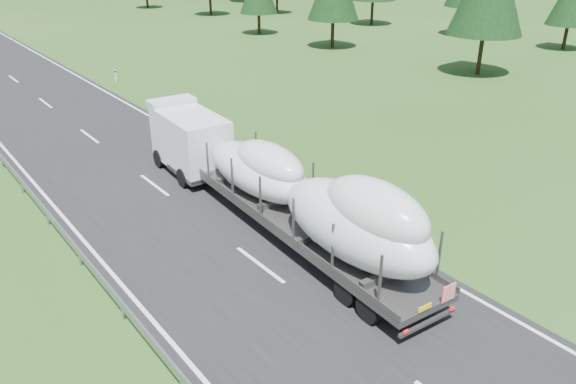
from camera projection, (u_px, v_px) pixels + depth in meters
ground at (260, 265)px, 20.84m from camera, size 400.00×400.00×0.00m
boat_truck at (281, 183)px, 22.44m from camera, size 3.42×18.44×4.10m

